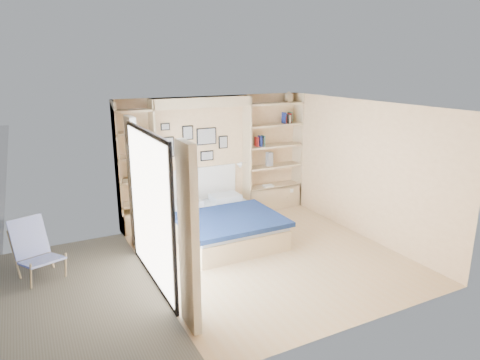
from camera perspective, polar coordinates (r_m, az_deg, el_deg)
ground at (r=7.35m, az=3.78°, el=-9.88°), size 4.50×4.50×0.00m
room_shell at (r=8.09m, az=-3.99°, el=0.63°), size 4.50×4.50×4.50m
bed at (r=7.89m, az=-2.44°, el=-5.85°), size 1.75×2.32×1.07m
photo_gallery at (r=8.59m, az=-6.33°, el=5.03°), size 1.48×0.02×0.82m
reading_lamps at (r=8.54m, az=-4.74°, el=1.57°), size 1.92×0.12×0.15m
shelf_decor at (r=9.09m, az=3.12°, el=6.23°), size 3.54×0.23×2.03m
deck at (r=6.48m, az=-25.81°, el=-15.18°), size 3.20×4.00×0.05m
deck_chair at (r=7.18m, az=-25.61°, el=-8.35°), size 0.77×1.00×0.89m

